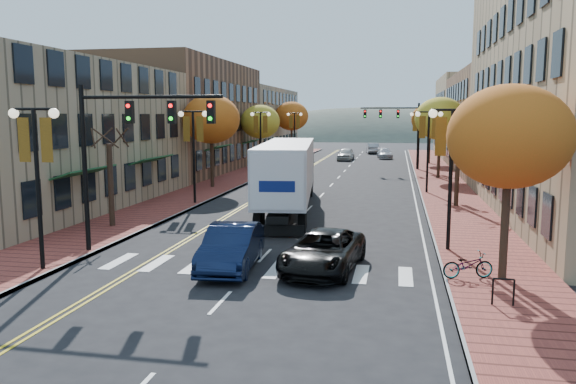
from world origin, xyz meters
The scene contains 32 objects.
ground centered at (0.00, 0.00, 0.00)m, with size 200.00×200.00×0.00m, color black.
sidewalk_left centered at (-9.00, 32.50, 0.07)m, with size 4.00×85.00×0.15m, color brown.
sidewalk_right centered at (9.00, 32.50, 0.07)m, with size 4.00×85.00×0.15m, color brown.
building_left_near centered at (-17.00, 13.00, 4.50)m, with size 12.00×22.00×9.00m, color #9E8966.
building_left_mid centered at (-17.00, 36.00, 5.50)m, with size 12.00×24.00×11.00m, color brown.
building_left_far centered at (-17.00, 61.00, 4.75)m, with size 12.00×26.00×9.50m, color #9E8966.
building_right_mid centered at (18.50, 42.00, 5.00)m, with size 15.00×24.00×10.00m, color brown.
building_right_far centered at (18.50, 64.00, 5.50)m, with size 15.00×20.00×11.00m, color #9E8966.
tree_left_a centered at (-9.00, 8.00, 2.25)m, with size 0.28×0.28×4.20m.
tree_left_b centered at (-9.00, 24.00, 5.45)m, with size 4.48×4.48×7.21m.
tree_left_c centered at (-9.00, 40.00, 5.05)m, with size 4.16×4.16×6.69m.
tree_left_d centered at (-9.00, 58.00, 5.60)m, with size 4.61×4.61×7.42m.
tree_right_a centered at (9.00, 2.00, 5.05)m, with size 4.16×4.16×6.69m.
tree_right_b centered at (9.00, 18.00, 2.25)m, with size 0.28×0.28×4.20m.
tree_right_c centered at (9.00, 34.00, 5.45)m, with size 4.48×4.48×7.21m.
tree_right_d centered at (9.00, 50.00, 5.29)m, with size 4.35×4.35×7.00m.
lamp_left_a centered at (-7.50, 0.00, 4.29)m, with size 1.96×0.36×6.05m.
lamp_left_b centered at (-7.50, 16.00, 4.29)m, with size 1.96×0.36×6.05m.
lamp_left_c centered at (-7.50, 34.00, 4.29)m, with size 1.96×0.36×6.05m.
lamp_left_d centered at (-7.50, 52.00, 4.29)m, with size 1.96×0.36×6.05m.
lamp_right_a centered at (7.50, 6.00, 4.29)m, with size 1.96×0.36×6.05m.
lamp_right_b centered at (7.50, 24.00, 4.29)m, with size 1.96×0.36×6.05m.
lamp_right_c centered at (7.50, 42.00, 4.29)m, with size 1.96×0.36×6.05m.
traffic_mast_near centered at (-5.48, 3.00, 4.92)m, with size 6.10×0.35×7.00m.
traffic_mast_far centered at (5.48, 42.00, 4.92)m, with size 6.10×0.34×7.00m.
semi_truck centered at (-1.13, 15.15, 2.45)m, with size 4.71×16.96×4.19m.
navy_sedan centered at (-0.78, 1.84, 0.83)m, with size 1.76×5.05×1.66m, color black.
black_suv centered at (2.67, 2.26, 0.74)m, with size 2.46×5.33×1.48m, color black.
car_far_white centered at (-1.14, 53.87, 0.79)m, with size 1.86×4.62×1.57m, color silver.
car_far_silver centered at (3.70, 57.78, 0.66)m, with size 1.85×4.55×1.32m, color #A9A9B0.
car_far_oncoming centered at (1.65, 67.59, 0.78)m, with size 1.66×4.75×1.57m, color #A7A7AE.
bicycle centered at (7.80, 1.70, 0.62)m, with size 0.62×1.78×0.94m, color gray.
Camera 1 is at (5.27, -18.09, 5.80)m, focal length 35.00 mm.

